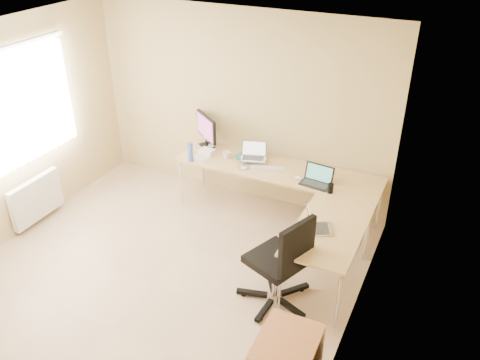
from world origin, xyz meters
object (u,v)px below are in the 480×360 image
at_px(monitor, 206,131).
at_px(desk_fan, 211,137).
at_px(laptop_center, 253,151).
at_px(keyboard, 267,168).
at_px(laptop_return, 320,221).
at_px(desk_return, 326,256).
at_px(mug, 226,155).
at_px(water_bottle, 190,152).
at_px(office_chair, 276,262).
at_px(laptop_black, 316,176).
at_px(desk_main, 277,193).

xyz_separation_m(monitor, desk_fan, (0.06, 0.02, -0.08)).
relative_size(laptop_center, keyboard, 0.78).
height_order(desk_fan, laptop_return, desk_fan).
height_order(desk_return, monitor, monitor).
relative_size(monitor, laptop_return, 1.65).
height_order(desk_return, laptop_center, laptop_center).
bearing_deg(desk_fan, laptop_center, 4.49).
distance_m(desk_return, mug, 1.99).
xyz_separation_m(laptop_center, keyboard, (0.23, -0.08, -0.15)).
distance_m(water_bottle, desk_fan, 0.50).
bearing_deg(monitor, water_bottle, -50.63).
distance_m(keyboard, water_bottle, 1.02).
bearing_deg(laptop_center, desk_return, -54.46).
bearing_deg(laptop_center, keyboard, -35.67).
height_order(monitor, desk_fan, monitor).
distance_m(laptop_center, water_bottle, 0.82).
relative_size(desk_return, office_chair, 1.17).
xyz_separation_m(keyboard, water_bottle, (-0.99, -0.23, 0.12)).
bearing_deg(desk_return, laptop_black, 116.67).
distance_m(desk_main, desk_fan, 1.20).
distance_m(keyboard, desk_fan, 1.00).
distance_m(desk_main, office_chair, 1.60).
distance_m(laptop_black, keyboard, 0.70).
relative_size(monitor, keyboard, 1.27).
bearing_deg(water_bottle, mug, 33.85).
bearing_deg(office_chair, desk_fan, 156.19).
xyz_separation_m(laptop_black, office_chair, (0.02, -1.30, -0.34)).
bearing_deg(keyboard, laptop_black, -23.70).
xyz_separation_m(keyboard, desk_fan, (-0.95, 0.27, 0.14)).
height_order(desk_fan, office_chair, office_chair).
bearing_deg(desk_main, office_chair, -68.55).
distance_m(desk_main, mug, 0.83).
height_order(mug, office_chair, office_chair).
bearing_deg(desk_fan, monitor, -141.87).
relative_size(laptop_return, office_chair, 0.29).
height_order(laptop_center, keyboard, laptop_center).
relative_size(desk_fan, office_chair, 0.27).
xyz_separation_m(desk_main, water_bottle, (-1.10, -0.30, 0.49)).
distance_m(laptop_black, desk_fan, 1.68).
distance_m(desk_main, water_bottle, 1.25).
xyz_separation_m(desk_return, mug, (-1.69, 0.96, 0.41)).
distance_m(laptop_center, mug, 0.39).
bearing_deg(laptop_black, monitor, 174.42).
distance_m(laptop_return, office_chair, 0.62).
distance_m(laptop_center, laptop_return, 1.64).
distance_m(monitor, laptop_return, 2.37).
bearing_deg(desk_fan, water_bottle, -74.86).
bearing_deg(laptop_return, laptop_center, 24.97).
distance_m(mug, office_chair, 1.97).
distance_m(monitor, mug, 0.50).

